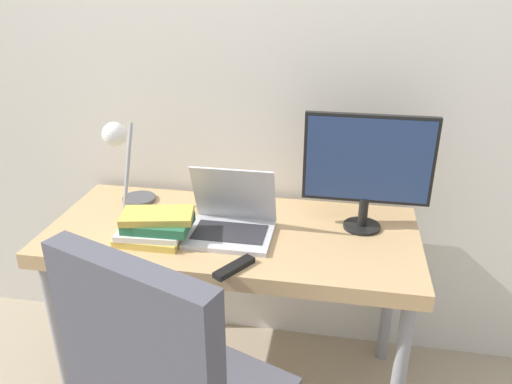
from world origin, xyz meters
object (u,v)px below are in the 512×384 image
object	(u,v)px
laptop	(231,221)
book_stack	(155,227)
monitor	(368,165)
desk_lamp	(122,155)

from	to	relation	value
laptop	book_stack	bearing A→B (deg)	-160.18
laptop	book_stack	distance (m)	0.28
book_stack	monitor	bearing A→B (deg)	16.98
desk_lamp	book_stack	size ratio (longest dim) A/B	1.38
desk_lamp	book_stack	world-z (taller)	desk_lamp
laptop	monitor	bearing A→B (deg)	15.39
book_stack	desk_lamp	bearing A→B (deg)	133.90
desk_lamp	monitor	bearing A→B (deg)	1.89
monitor	desk_lamp	bearing A→B (deg)	-178.11
desk_lamp	laptop	bearing A→B (deg)	-12.69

